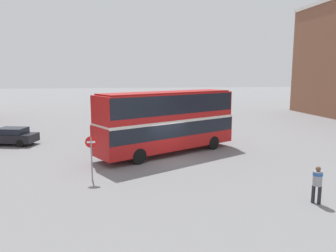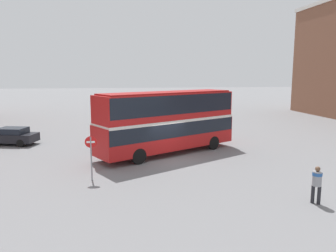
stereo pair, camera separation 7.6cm
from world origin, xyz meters
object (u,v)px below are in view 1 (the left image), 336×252
pedestrian_foreground (317,181)px  no_entry_sign (91,151)px  parked_car_kerb_near (11,136)px  double_decker_bus (168,118)px

pedestrian_foreground → no_entry_sign: 11.51m
pedestrian_foreground → parked_car_kerb_near: (-17.74, 15.48, -0.34)m
pedestrian_foreground → parked_car_kerb_near: pedestrian_foreground is taller
parked_car_kerb_near → no_entry_sign: bearing=139.9°
pedestrian_foreground → parked_car_kerb_near: 23.55m
parked_car_kerb_near → pedestrian_foreground: bearing=153.8°
parked_car_kerb_near → no_entry_sign: 12.89m
double_decker_bus → no_entry_sign: size_ratio=4.41×
parked_car_kerb_near → no_entry_sign: (7.37, -10.52, 0.95)m
no_entry_sign → parked_car_kerb_near: bearing=125.0°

